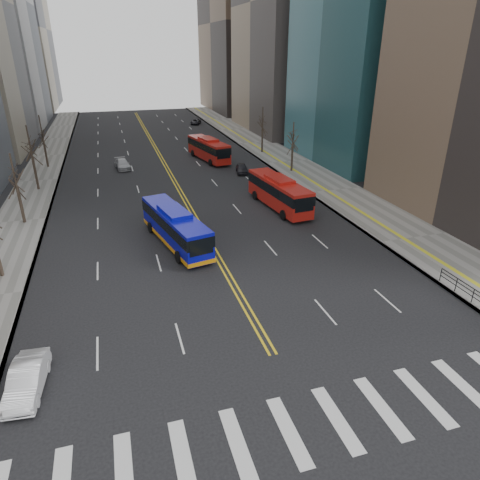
{
  "coord_description": "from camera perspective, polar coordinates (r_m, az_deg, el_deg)",
  "views": [
    {
      "loc": [
        -7.23,
        -12.51,
        15.48
      ],
      "look_at": [
        0.29,
        12.32,
        3.76
      ],
      "focal_mm": 32.0,
      "sensor_mm": 36.0,
      "label": 1
    }
  ],
  "objects": [
    {
      "name": "car_silver",
      "position": [
        62.54,
        -15.39,
        9.71
      ],
      "size": [
        2.28,
        4.57,
        1.28
      ],
      "primitive_type": "imported",
      "rotation": [
        0.0,
        0.0,
        0.11
      ],
      "color": "#A1A1A7",
      "rests_on": "ground"
    },
    {
      "name": "red_bus_near",
      "position": [
        44.93,
        5.22,
        6.53
      ],
      "size": [
        3.46,
        10.53,
        3.3
      ],
      "color": "#B31A13",
      "rests_on": "ground"
    },
    {
      "name": "ground",
      "position": [
        21.17,
        9.73,
        -23.13
      ],
      "size": [
        220.0,
        220.0,
        0.0
      ],
      "primitive_type": "plane",
      "color": "black"
    },
    {
      "name": "car_dark_far",
      "position": [
        98.04,
        -5.91,
        15.41
      ],
      "size": [
        3.16,
        4.28,
        1.08
      ],
      "primitive_type": "imported",
      "rotation": [
        0.0,
        0.0,
        -0.4
      ],
      "color": "black",
      "rests_on": "ground"
    },
    {
      "name": "sidewalk_right",
      "position": [
        64.47,
        6.34,
        10.33
      ],
      "size": [
        7.0,
        130.0,
        0.15
      ],
      "primitive_type": "cube",
      "color": "slate",
      "rests_on": "ground"
    },
    {
      "name": "red_bus_far",
      "position": [
        65.11,
        -4.23,
        12.15
      ],
      "size": [
        4.36,
        10.64,
        3.31
      ],
      "color": "#B31A13",
      "rests_on": "ground"
    },
    {
      "name": "car_dark_mid",
      "position": [
        58.18,
        0.25,
        9.5
      ],
      "size": [
        2.17,
        3.85,
        1.24
      ],
      "primitive_type": "imported",
      "rotation": [
        0.0,
        0.0,
        -0.21
      ],
      "color": "black",
      "rests_on": "ground"
    },
    {
      "name": "pedestrian_railing",
      "position": [
        31.95,
        28.68,
        -6.29
      ],
      "size": [
        0.06,
        6.06,
        1.02
      ],
      "color": "black",
      "rests_on": "sidewalk_right"
    },
    {
      "name": "blue_bus",
      "position": [
        36.61,
        -8.63,
        1.84
      ],
      "size": [
        4.52,
        11.02,
        3.17
      ],
      "color": "#0A0CA2",
      "rests_on": "ground"
    },
    {
      "name": "car_white",
      "position": [
        24.28,
        -26.54,
        -16.31
      ],
      "size": [
        1.82,
        4.29,
        1.38
      ],
      "primitive_type": "imported",
      "rotation": [
        0.0,
        0.0,
        -0.09
      ],
      "color": "silver",
      "rests_on": "ground"
    },
    {
      "name": "centerline",
      "position": [
        69.64,
        -10.66,
        11.05
      ],
      "size": [
        0.55,
        100.0,
        0.01
      ],
      "color": "gold",
      "rests_on": "ground"
    },
    {
      "name": "sidewalk_left",
      "position": [
        60.26,
        -25.29,
        7.16
      ],
      "size": [
        5.0,
        130.0,
        0.15
      ],
      "primitive_type": "cube",
      "color": "slate",
      "rests_on": "ground"
    },
    {
      "name": "street_trees",
      "position": [
        48.24,
        -16.65,
        10.6
      ],
      "size": [
        35.2,
        47.2,
        7.6
      ],
      "color": "black",
      "rests_on": "ground"
    },
    {
      "name": "crosswalk",
      "position": [
        21.17,
        9.73,
        -23.12
      ],
      "size": [
        26.7,
        4.0,
        0.01
      ],
      "color": "silver",
      "rests_on": "ground"
    }
  ]
}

